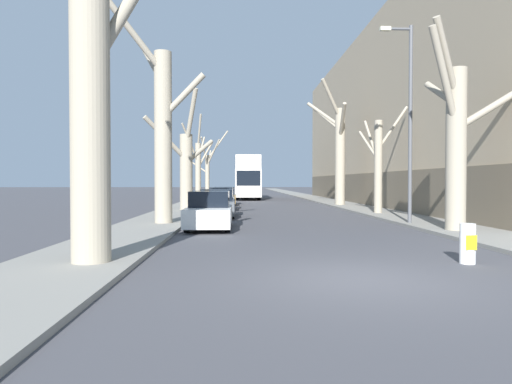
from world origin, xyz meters
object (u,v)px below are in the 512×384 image
Objects in this scene: street_tree_left_1 at (162,130)px; street_tree_right_2 at (338,149)px; street_tree_left_3 at (198,167)px; parked_car_3 at (224,197)px; street_tree_right_0 at (457,137)px; lamp_post at (408,115)px; parked_car_1 at (217,204)px; parked_car_0 at (210,211)px; street_tree_left_4 at (208,171)px; street_tree_left_0 at (91,89)px; traffic_bollard at (468,244)px; double_decker_bus at (247,175)px; street_tree_right_1 at (378,163)px; parked_car_2 at (221,199)px; street_tree_left_2 at (186,165)px.

street_tree_left_1 is 0.97× the size of street_tree_right_2.
street_tree_left_3 is 3.46m from parked_car_3.
lamp_post reaches higher than street_tree_right_0.
parked_car_1 is at bearing -80.84° from street_tree_left_3.
parked_car_1 is (0.00, 6.02, -0.01)m from parked_car_0.
street_tree_left_4 is at bearing 110.43° from lamp_post.
street_tree_left_0 reaches higher than parked_car_1.
street_tree_left_0 is at bearing -98.35° from parked_car_1.
parked_car_1 is 4.87× the size of traffic_bollard.
parked_car_1 is (-8.72, -10.38, -3.62)m from street_tree_right_2.
street_tree_left_0 is 1.91× the size of parked_car_0.
double_decker_bus is (4.26, 11.05, -0.52)m from street_tree_left_3.
street_tree_left_0 is 14.47m from parked_car_1.
street_tree_left_4 is 0.97× the size of street_tree_right_0.
lamp_post is at bearing -31.19° from parked_car_1.
parked_car_0 is (2.05, 7.95, -3.18)m from street_tree_left_0.
street_tree_right_1 reaches higher than parked_car_3.
street_tree_right_2 is at bearing -64.99° from double_decker_bus.
street_tree_right_0 is (10.97, -30.73, 0.44)m from street_tree_left_4.
parked_car_0 is 0.97× the size of parked_car_1.
lamp_post reaches higher than parked_car_0.
street_tree_right_0 reaches higher than parked_car_0.
street_tree_left_1 is 1.27× the size of street_tree_left_4.
street_tree_left_0 is at bearing -94.45° from parked_car_3.
double_decker_bus reaches higher than parked_car_0.
parked_car_2 is at bearing 79.10° from street_tree_left_1.
street_tree_left_1 is at bearing 147.71° from parked_car_0.
street_tree_left_0 is 12.51m from street_tree_right_0.
parked_car_3 is (2.05, 26.33, -3.21)m from street_tree_left_0.
street_tree_left_0 reaches higher than street_tree_right_0.
street_tree_right_2 is 14.03m from parked_car_1.
street_tree_left_0 is 13.70m from lamp_post.
street_tree_right_0 is at bearing -78.11° from double_decker_bus.
street_tree_left_1 is at bearing -89.78° from street_tree_left_2.
street_tree_left_2 reaches higher than parked_car_2.
double_decker_bus is 1.24× the size of lamp_post.
parked_car_1 is 12.36m from parked_car_3.
parked_car_2 is (-8.95, 14.05, -2.75)m from street_tree_right_0.
parked_car_2 is 1.09× the size of parked_car_3.
double_decker_bus is (-6.87, 32.65, -0.90)m from street_tree_right_0.
street_tree_right_0 is at bearing 66.25° from traffic_bollard.
street_tree_right_0 is 0.88× the size of lamp_post.
street_tree_left_3 reaches higher than parked_car_3.
street_tree_right_0 reaches higher than double_decker_bus.
street_tree_left_4 is at bearing 116.95° from street_tree_right_1.
street_tree_left_0 is 8.80m from parked_car_0.
street_tree_left_2 reaches higher than parked_car_0.
double_decker_bus is (4.12, 38.60, -1.34)m from street_tree_left_0.
street_tree_right_1 is (11.13, -12.44, -0.15)m from street_tree_left_3.
street_tree_right_1 is at bearing 7.29° from parked_car_1.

